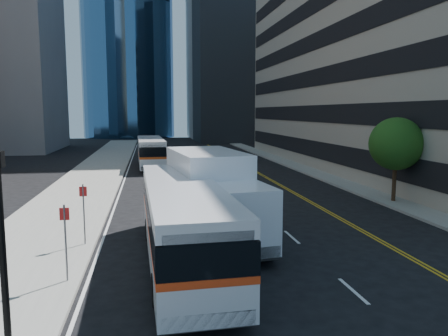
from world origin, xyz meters
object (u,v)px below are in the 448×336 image
box_truck (213,195)px  lamp_post (2,240)px  bus_rear (151,151)px  street_tree (396,144)px  bus_front (183,220)px

box_truck → lamp_post: bearing=-133.5°
lamp_post → bus_rear: bearing=84.4°
street_tree → bus_front: street_tree is taller
street_tree → box_truck: 13.48m
street_tree → lamp_post: (-18.00, -14.00, -0.92)m
bus_front → bus_rear: size_ratio=1.03×
box_truck → bus_rear: bearing=88.4°
lamp_post → bus_rear: 34.91m
street_tree → lamp_post: bearing=-142.1°
street_tree → bus_rear: street_tree is taller
bus_rear → box_truck: size_ratio=1.37×
lamp_post → box_truck: size_ratio=0.55×
bus_front → bus_rear: (-1.04, 29.26, -0.05)m
street_tree → box_truck: size_ratio=0.62×
street_tree → bus_rear: bearing=125.2°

